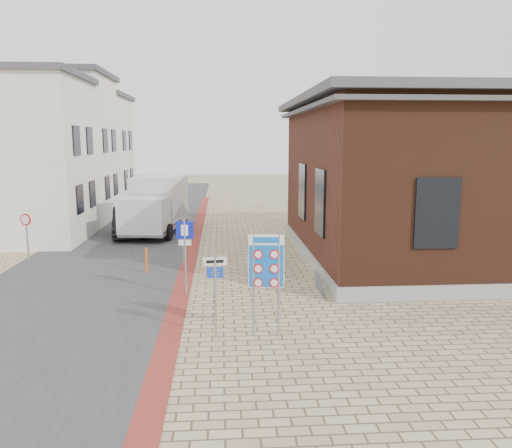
{
  "coord_description": "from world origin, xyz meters",
  "views": [
    {
      "loc": [
        -0.62,
        -13.77,
        5.03
      ],
      "look_at": [
        0.55,
        2.94,
        2.2
      ],
      "focal_mm": 35.0,
      "sensor_mm": 36.0,
      "label": 1
    }
  ],
  "objects_px": {
    "border_sign": "(266,264)",
    "box_truck": "(156,205)",
    "parking_sign": "(185,244)",
    "sedan": "(129,222)",
    "essen_sign": "(215,282)",
    "bollard": "(146,260)"
  },
  "relations": [
    {
      "from": "sedan",
      "to": "parking_sign",
      "type": "relative_size",
      "value": 1.79
    },
    {
      "from": "box_truck",
      "to": "essen_sign",
      "type": "distance_m",
      "value": 15.16
    },
    {
      "from": "parking_sign",
      "to": "sedan",
      "type": "bearing_deg",
      "value": 114.55
    },
    {
      "from": "box_truck",
      "to": "border_sign",
      "type": "bearing_deg",
      "value": -64.25
    },
    {
      "from": "border_sign",
      "to": "box_truck",
      "type": "bearing_deg",
      "value": 112.49
    },
    {
      "from": "parking_sign",
      "to": "bollard",
      "type": "bearing_deg",
      "value": 124.92
    },
    {
      "from": "box_truck",
      "to": "parking_sign",
      "type": "height_order",
      "value": "box_truck"
    },
    {
      "from": "box_truck",
      "to": "bollard",
      "type": "height_order",
      "value": "box_truck"
    },
    {
      "from": "border_sign",
      "to": "essen_sign",
      "type": "xyz_separation_m",
      "value": [
        -1.3,
        -0.0,
        -0.45
      ]
    },
    {
      "from": "sedan",
      "to": "box_truck",
      "type": "xyz_separation_m",
      "value": [
        1.39,
        0.56,
        0.83
      ]
    },
    {
      "from": "sedan",
      "to": "bollard",
      "type": "bearing_deg",
      "value": -84.73
    },
    {
      "from": "box_truck",
      "to": "border_sign",
      "type": "relative_size",
      "value": 2.28
    },
    {
      "from": "parking_sign",
      "to": "essen_sign",
      "type": "bearing_deg",
      "value": -68.67
    },
    {
      "from": "box_truck",
      "to": "parking_sign",
      "type": "distance_m",
      "value": 11.53
    },
    {
      "from": "sedan",
      "to": "essen_sign",
      "type": "xyz_separation_m",
      "value": [
        4.73,
        -14.23,
        0.72
      ]
    },
    {
      "from": "box_truck",
      "to": "essen_sign",
      "type": "relative_size",
      "value": 2.72
    },
    {
      "from": "border_sign",
      "to": "essen_sign",
      "type": "height_order",
      "value": "border_sign"
    },
    {
      "from": "sedan",
      "to": "border_sign",
      "type": "bearing_deg",
      "value": -76.48
    },
    {
      "from": "border_sign",
      "to": "essen_sign",
      "type": "bearing_deg",
      "value": -174.94
    },
    {
      "from": "parking_sign",
      "to": "bollard",
      "type": "height_order",
      "value": "parking_sign"
    },
    {
      "from": "bollard",
      "to": "border_sign",
      "type": "bearing_deg",
      "value": -58.39
    },
    {
      "from": "sedan",
      "to": "bollard",
      "type": "height_order",
      "value": "sedan"
    }
  ]
}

